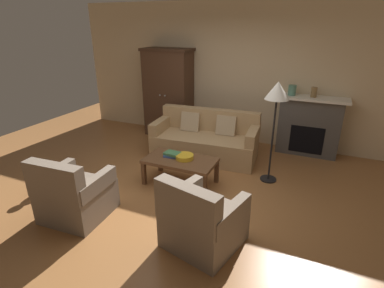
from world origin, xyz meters
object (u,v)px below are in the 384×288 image
mantel_vase_jade (292,90)px  armchair_near_left (74,196)px  fireplace (309,126)px  coffee_table (180,162)px  fruit_bowl (185,157)px  floor_lamp (277,97)px  armchair_near_right (202,222)px  mantel_vase_bronze (314,92)px  armoire (168,93)px  dog (47,176)px  couch (206,141)px  book_stack (172,154)px

mantel_vase_jade → armchair_near_left: size_ratio=0.22×
fireplace → mantel_vase_jade: bearing=-177.3°
coffee_table → fruit_bowl: 0.11m
coffee_table → floor_lamp: 1.75m
armchair_near_right → coffee_table: bearing=125.1°
mantel_vase_bronze → armchair_near_right: bearing=-105.2°
armoire → armchair_near_left: 3.40m
mantel_vase_bronze → dog: bearing=-138.8°
mantel_vase_jade → fruit_bowl: bearing=-122.7°
armchair_near_left → fruit_bowl: bearing=56.5°
coffee_table → mantel_vase_bronze: mantel_vase_bronze is taller
armoire → couch: (1.21, -0.84, -0.63)m
coffee_table → floor_lamp: floor_lamp is taller
coffee_table → mantel_vase_jade: 2.58m
armoire → coffee_table: bearing=-58.0°
armchair_near_left → floor_lamp: bearing=43.6°
armchair_near_right → floor_lamp: floor_lamp is taller
armoire → armchair_near_left: armoire is taller
armchair_near_right → dog: 2.60m
fruit_bowl → armchair_near_left: (-0.92, -1.39, -0.14)m
armchair_near_left → mantel_vase_bronze: bearing=52.7°
book_stack → floor_lamp: floor_lamp is taller
coffee_table → book_stack: 0.19m
mantel_vase_bronze → armchair_near_right: 3.46m
fruit_bowl → armchair_near_left: size_ratio=0.32×
couch → mantel_vase_jade: 1.86m
book_stack → dog: (-1.59, -1.04, -0.21)m
coffee_table → dog: 2.02m
fireplace → floor_lamp: floor_lamp is taller
coffee_table → armchair_near_right: armchair_near_right is taller
coffee_table → mantel_vase_jade: mantel_vase_jade is taller
book_stack → armchair_near_right: 1.59m
armchair_near_right → dog: bearing=175.7°
armchair_near_left → floor_lamp: (2.12, 2.02, 1.06)m
fireplace → mantel_vase_bronze: bearing=-90.0°
coffee_table → armchair_near_left: (-0.86, -1.35, -0.05)m
floor_lamp → dog: floor_lamp is taller
fireplace → coffee_table: fireplace is taller
fireplace → floor_lamp: (-0.46, -1.38, 0.81)m
fruit_bowl → dog: size_ratio=0.49×
book_stack → armchair_near_right: (1.00, -1.23, -0.14)m
fireplace → mantel_vase_bronze: size_ratio=6.93×
armchair_near_right → mantel_vase_bronze: bearing=74.8°
book_stack → dog: size_ratio=0.45×
dog → coffee_table: bearing=29.7°
book_stack → armchair_near_left: size_ratio=0.30×
armoire → armchair_near_left: (0.37, -3.32, -0.63)m
fireplace → floor_lamp: size_ratio=0.79×
book_stack → armoire: bearing=119.0°
couch → mantel_vase_bronze: size_ratio=10.87×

